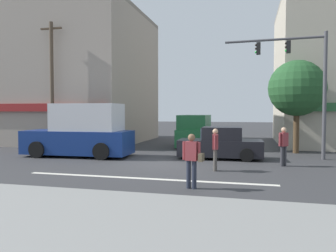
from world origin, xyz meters
TOP-DOWN VIEW (x-y plane):
  - ground_plane at (0.00, 0.00)m, footprint 120.00×120.00m
  - lane_marking_stripe at (0.00, -3.50)m, footprint 9.00×0.24m
  - sidewalk_curb at (0.00, -8.50)m, footprint 40.00×5.00m
  - building_left_block at (-11.34, 9.04)m, footprint 13.71×10.43m
  - street_tree at (6.08, 5.25)m, footprint 3.13×3.13m
  - utility_pole_near_left at (-8.25, 3.51)m, footprint 1.40×0.22m
  - utility_pole_far_right at (8.53, 7.58)m, footprint 1.40×0.22m
  - traffic_light_mast at (6.08, 3.00)m, footprint 4.89×0.40m
  - sedan_crossing_rightbound at (2.14, 2.05)m, footprint 4.16×1.99m
  - box_truck_crossing_leftbound at (-4.96, 1.10)m, footprint 5.67×2.40m
  - van_waiting_far at (0.03, 7.18)m, footprint 2.06×4.61m
  - pedestrian_foreground_with_bag at (1.86, -4.56)m, footprint 0.67×0.37m
  - pedestrian_mid_crossing at (2.24, -1.40)m, footprint 0.24×0.57m
  - pedestrian_far_side at (4.96, 0.46)m, footprint 0.43×0.43m

SIDE VIEW (x-z plane):
  - ground_plane at x=0.00m, z-range 0.00..0.00m
  - lane_marking_stripe at x=0.00m, z-range 0.00..0.01m
  - sidewalk_curb at x=0.00m, z-range 0.00..0.16m
  - sedan_crossing_rightbound at x=2.14m, z-range -0.08..1.50m
  - pedestrian_mid_crossing at x=2.24m, z-range 0.11..1.78m
  - pedestrian_far_side at x=4.96m, z-range 0.11..1.78m
  - pedestrian_foreground_with_bag at x=1.86m, z-range 0.12..1.79m
  - van_waiting_far at x=0.03m, z-range -0.05..2.06m
  - box_truck_crossing_leftbound at x=-4.96m, z-range -0.12..2.63m
  - street_tree at x=6.08m, z-range 1.02..6.23m
  - utility_pole_near_left at x=-8.25m, z-range 0.15..7.94m
  - utility_pole_far_right at x=8.53m, z-range 0.15..8.16m
  - traffic_light_mast at x=6.08m, z-range 1.08..7.28m
  - building_left_block at x=-11.34m, z-range 0.00..9.95m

